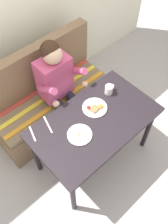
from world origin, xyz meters
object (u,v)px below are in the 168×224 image
object	(u,v)px
table	(95,126)
knife	(48,124)
plate_breakfast	(95,108)
plate_eggs	(80,135)
person	(59,83)
couch	(49,100)
coffee_mug	(109,89)
fork	(32,134)

from	to	relation	value
table	knife	xyz separation A→B (m)	(-0.34, 0.26, 0.08)
plate_breakfast	plate_eggs	xyz separation A→B (m)	(-0.30, -0.12, -0.00)
table	plate_eggs	distance (m)	0.23
plate_breakfast	table	bearing A→B (deg)	-132.83
plate_breakfast	knife	world-z (taller)	plate_breakfast
person	plate_eggs	bearing A→B (deg)	-112.86
person	plate_breakfast	world-z (taller)	person
couch	table	bearing A→B (deg)	-90.00
table	knife	world-z (taller)	knife
table	couch	bearing A→B (deg)	90.00
couch	coffee_mug	distance (m)	0.83
table	plate_breakfast	bearing A→B (deg)	47.17
plate_eggs	coffee_mug	distance (m)	0.58
table	plate_eggs	world-z (taller)	plate_eggs
table	plate_eggs	bearing A→B (deg)	-175.36
fork	person	bearing A→B (deg)	46.22
plate_eggs	coffee_mug	xyz separation A→B (m)	(0.55, 0.17, 0.04)
person	fork	xyz separation A→B (m)	(-0.56, -0.31, -0.01)
couch	knife	bearing A→B (deg)	-124.58
couch	coffee_mug	world-z (taller)	couch
plate_eggs	coffee_mug	bearing A→B (deg)	17.43
couch	plate_breakfast	world-z (taller)	couch
person	coffee_mug	xyz separation A→B (m)	(0.29, -0.43, 0.04)
person	knife	bearing A→B (deg)	-140.52
plate_breakfast	knife	xyz separation A→B (m)	(-0.44, 0.16, -0.01)
fork	coffee_mug	bearing A→B (deg)	8.79
table	plate_breakfast	size ratio (longest dim) A/B	5.05
couch	fork	size ratio (longest dim) A/B	8.47
person	plate_eggs	xyz separation A→B (m)	(-0.26, -0.61, -0.00)
table	coffee_mug	size ratio (longest dim) A/B	10.17
plate_eggs	coffee_mug	world-z (taller)	coffee_mug
table	couch	size ratio (longest dim) A/B	0.83
coffee_mug	fork	distance (m)	0.86
plate_eggs	knife	size ratio (longest dim) A/B	1.12
table	plate_breakfast	world-z (taller)	plate_breakfast
plate_breakfast	coffee_mug	distance (m)	0.25
coffee_mug	knife	size ratio (longest dim) A/B	0.59
table	knife	bearing A→B (deg)	142.56
couch	person	size ratio (longest dim) A/B	1.19
table	person	bearing A→B (deg)	85.13
table	plate_eggs	xyz separation A→B (m)	(-0.21, -0.02, 0.09)
fork	plate_eggs	bearing A→B (deg)	-27.37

